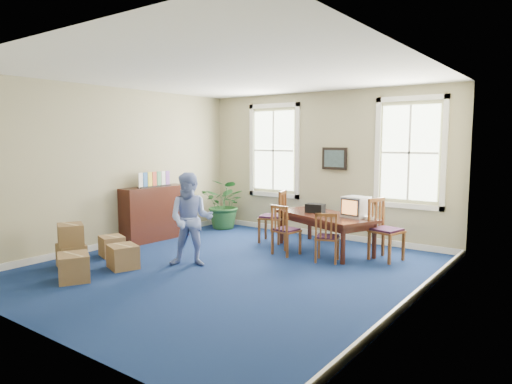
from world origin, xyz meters
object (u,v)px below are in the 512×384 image
Objects in this scene: crt_tv at (356,207)px; potted_plant at (225,204)px; cardboard_boxes at (83,245)px; credenza at (155,212)px; conference_table at (324,232)px; chair_near_left at (286,230)px; man at (191,220)px.

crt_tv is 3.66m from potted_plant.
credenza is at bearing 108.00° from cardboard_boxes.
chair_near_left reaches higher than conference_table.
man reaches higher than credenza.
man reaches higher than crt_tv.
chair_near_left is 2.87m from potted_plant.
conference_table is 1.31× the size of man.
credenza is (-2.08, 1.02, -0.19)m from man.
crt_tv is at bearing 21.97° from credenza.
potted_plant is at bearing 86.62° from man.
man is (-1.33, -2.33, 0.44)m from conference_table.
potted_plant is (-2.99, 0.56, 0.25)m from conference_table.
man reaches higher than potted_plant.
credenza is at bearing 20.08° from chair_near_left.
crt_tv is (0.62, 0.05, 0.55)m from conference_table.
conference_table is 4.52× the size of crt_tv.
credenza is (-2.98, -0.59, 0.13)m from chair_near_left.
potted_plant is (-1.66, 2.89, -0.20)m from man.
man is 3.34m from potted_plant.
cardboard_boxes is at bearing -68.63° from credenza.
man reaches higher than chair_near_left.
credenza is 1.28× the size of potted_plant.
chair_near_left is 3.60m from cardboard_boxes.
conference_table is 1.53× the size of cardboard_boxes.
crt_tv is 0.29× the size of man.
credenza is 1.13× the size of cardboard_boxes.
crt_tv is 0.49× the size of chair_near_left.
credenza reaches higher than conference_table.
cardboard_boxes is (0.72, -2.20, -0.22)m from credenza.
potted_plant reaches higher than conference_table.
man is at bearing -60.07° from potted_plant.
conference_table is at bearing 24.36° from credenza.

